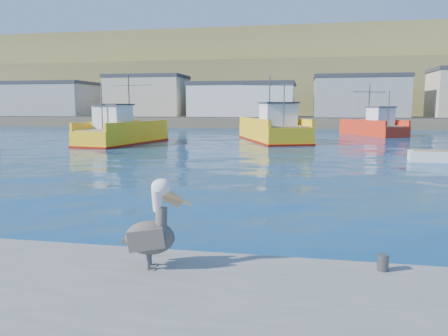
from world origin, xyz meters
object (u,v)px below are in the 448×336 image
Objects in this scene: trawler_yellow_a at (122,133)px; trawler_yellow_b at (273,130)px; pelican at (152,230)px; skiff_mid at (443,157)px; boat_orange at (374,127)px.

trawler_yellow_b is (13.41, 5.89, 0.08)m from trawler_yellow_a.
trawler_yellow_a is 33.55m from pelican.
skiff_mid is 24.46m from pelican.
boat_orange is (24.54, 16.94, 0.04)m from trawler_yellow_a.
trawler_yellow_b is at bearing 23.73° from trawler_yellow_a.
skiff_mid is 2.48× the size of pelican.
boat_orange reaches higher than skiff_mid.
trawler_yellow_b is 15.69m from boat_orange.
boat_orange is 5.78× the size of pelican.
trawler_yellow_a reaches higher than pelican.
trawler_yellow_b is 1.38× the size of boat_orange.
skiff_mid is (25.11, -8.61, -0.74)m from trawler_yellow_a.
boat_orange is 25.57m from skiff_mid.
trawler_yellow_a is at bearing -156.27° from trawler_yellow_b.
boat_orange is 48.51m from pelican.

